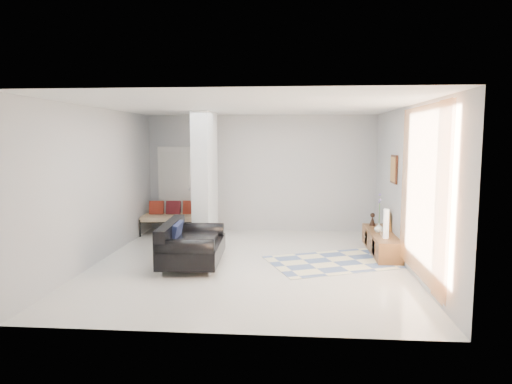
{
  "coord_description": "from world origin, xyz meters",
  "views": [
    {
      "loc": [
        0.76,
        -7.99,
        2.25
      ],
      "look_at": [
        0.07,
        0.6,
        1.23
      ],
      "focal_mm": 32.0,
      "sensor_mm": 36.0,
      "label": 1
    }
  ],
  "objects": [
    {
      "name": "wall_left",
      "position": [
        -2.75,
        0.0,
        1.4
      ],
      "size": [
        0.0,
        6.0,
        6.0
      ],
      "primitive_type": "plane",
      "rotation": [
        1.57,
        0.0,
        1.57
      ],
      "color": "#AFB1B4",
      "rests_on": "ground"
    },
    {
      "name": "bronze_figurine",
      "position": [
        2.47,
        1.73,
        0.53
      ],
      "size": [
        0.15,
        0.15,
        0.26
      ],
      "primitive_type": null,
      "rotation": [
        0.0,
        0.0,
        -0.13
      ],
      "color": "black",
      "rests_on": "media_console"
    },
    {
      "name": "hallway_door",
      "position": [
        -2.1,
        2.96,
        1.02
      ],
      "size": [
        0.85,
        0.06,
        2.04
      ],
      "primitive_type": "cube",
      "color": "silver",
      "rests_on": "floor"
    },
    {
      "name": "floor",
      "position": [
        0.0,
        0.0,
        0.0
      ],
      "size": [
        6.0,
        6.0,
        0.0
      ],
      "primitive_type": "plane",
      "color": "beige",
      "rests_on": "ground"
    },
    {
      "name": "ceiling",
      "position": [
        0.0,
        0.0,
        2.8
      ],
      "size": [
        6.0,
        6.0,
        0.0
      ],
      "primitive_type": "plane",
      "rotation": [
        3.14,
        0.0,
        0.0
      ],
      "color": "white",
      "rests_on": "wall_back"
    },
    {
      "name": "wall_front",
      "position": [
        0.0,
        -3.0,
        1.4
      ],
      "size": [
        6.0,
        0.0,
        6.0
      ],
      "primitive_type": "plane",
      "rotation": [
        -1.57,
        0.0,
        0.0
      ],
      "color": "#AFB1B4",
      "rests_on": "ground"
    },
    {
      "name": "cylinder_lamp",
      "position": [
        2.5,
        0.48,
        0.67
      ],
      "size": [
        0.1,
        0.1,
        0.54
      ],
      "primitive_type": "cylinder",
      "color": "silver",
      "rests_on": "media_console"
    },
    {
      "name": "wall_back",
      "position": [
        0.0,
        3.0,
        1.4
      ],
      "size": [
        6.0,
        0.0,
        6.0
      ],
      "primitive_type": "plane",
      "rotation": [
        1.57,
        0.0,
        0.0
      ],
      "color": "#AFB1B4",
      "rests_on": "ground"
    },
    {
      "name": "vase",
      "position": [
        2.47,
        0.99,
        0.49
      ],
      "size": [
        0.18,
        0.18,
        0.18
      ],
      "primitive_type": "imported",
      "rotation": [
        0.0,
        0.0,
        0.04
      ],
      "color": "white",
      "rests_on": "media_console"
    },
    {
      "name": "daybed",
      "position": [
        -1.93,
        2.47,
        0.42
      ],
      "size": [
        1.81,
        0.94,
        0.77
      ],
      "rotation": [
        0.0,
        0.0,
        0.12
      ],
      "color": "black",
      "rests_on": "floor"
    },
    {
      "name": "media_console",
      "position": [
        2.52,
        0.99,
        0.2
      ],
      "size": [
        0.45,
        1.96,
        0.8
      ],
      "color": "brown",
      "rests_on": "floor"
    },
    {
      "name": "curtain",
      "position": [
        2.67,
        -1.15,
        1.45
      ],
      "size": [
        0.0,
        2.55,
        2.55
      ],
      "primitive_type": "plane",
      "rotation": [
        1.57,
        0.0,
        1.57
      ],
      "color": "#FF9543",
      "rests_on": "wall_right"
    },
    {
      "name": "wall_right",
      "position": [
        2.75,
        0.0,
        1.4
      ],
      "size": [
        0.0,
        6.0,
        6.0
      ],
      "primitive_type": "plane",
      "rotation": [
        1.57,
        0.0,
        -1.57
      ],
      "color": "#AFB1B4",
      "rests_on": "ground"
    },
    {
      "name": "partition_column",
      "position": [
        -1.1,
        1.6,
        1.4
      ],
      "size": [
        0.35,
        1.2,
        2.8
      ],
      "primitive_type": "cube",
      "color": "silver",
      "rests_on": "floor"
    },
    {
      "name": "area_rug",
      "position": [
        1.51,
        0.17,
        0.01
      ],
      "size": [
        2.62,
        2.21,
        0.01
      ],
      "primitive_type": "cube",
      "rotation": [
        0.0,
        0.0,
        0.38
      ],
      "color": "beige",
      "rests_on": "floor"
    },
    {
      "name": "loveseat",
      "position": [
        -1.07,
        -0.15,
        0.35
      ],
      "size": [
        1.07,
        1.74,
        0.76
      ],
      "rotation": [
        0.0,
        0.0,
        0.04
      ],
      "color": "silver",
      "rests_on": "floor"
    },
    {
      "name": "wall_art",
      "position": [
        2.72,
        0.99,
        1.65
      ],
      "size": [
        0.04,
        0.45,
        0.55
      ],
      "primitive_type": "cube",
      "color": "#3F1E11",
      "rests_on": "wall_right"
    }
  ]
}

